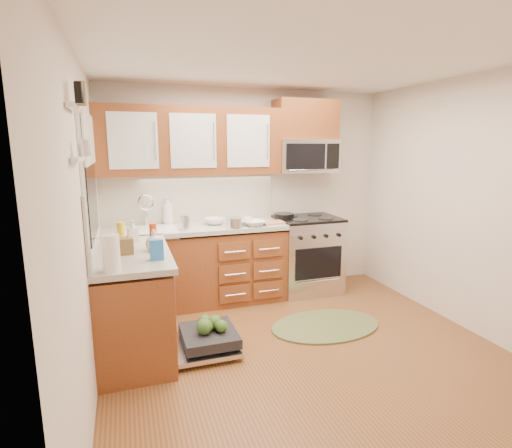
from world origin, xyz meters
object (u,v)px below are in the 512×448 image
object	(u,v)px
skillet	(284,215)
bowl_a	(254,223)
cup	(246,220)
range	(307,254)
stock_pot	(235,223)
cutting_board	(274,223)
paper_towel_roll	(111,253)
upper_cabinets	(191,141)
bowl_b	(215,221)
dishwasher	(205,341)
sink	(148,241)
rug	(326,326)
microwave	(305,156)

from	to	relation	value
skillet	bowl_a	size ratio (longest dim) A/B	1.04
bowl_a	cup	bearing A→B (deg)	118.43
range	stock_pot	world-z (taller)	stock_pot
cutting_board	paper_towel_roll	world-z (taller)	paper_towel_roll
upper_cabinets	paper_towel_roll	world-z (taller)	upper_cabinets
bowl_b	dishwasher	bearing A→B (deg)	-107.35
cup	sink	bearing A→B (deg)	177.11
upper_cabinets	rug	size ratio (longest dim) A/B	1.77
upper_cabinets	rug	bearing A→B (deg)	-45.92
dishwasher	stock_pot	size ratio (longest dim) A/B	3.64
bowl_b	cup	xyz separation A→B (m)	(0.35, -0.11, 0.01)
rug	bowl_a	bearing A→B (deg)	120.07
skillet	cup	distance (m)	0.57
sink	bowl_a	world-z (taller)	bowl_a
sink	rug	world-z (taller)	sink
upper_cabinets	stock_pot	size ratio (longest dim) A/B	10.65
paper_towel_roll	cup	xyz separation A→B (m)	(1.45, 1.38, -0.09)
sink	cup	world-z (taller)	cup
bowl_b	microwave	bearing A→B (deg)	3.54
dishwasher	skillet	xyz separation A→B (m)	(1.26, 1.23, 0.87)
microwave	rug	size ratio (longest dim) A/B	0.66
rug	bowl_a	world-z (taller)	bowl_a
range	paper_towel_roll	bearing A→B (deg)	-147.39
bowl_a	cup	world-z (taller)	cup
skillet	paper_towel_roll	xyz separation A→B (m)	(-1.99, -1.55, 0.09)
cutting_board	bowl_b	size ratio (longest dim) A/B	1.25
skillet	bowl_b	world-z (taller)	bowl_b
sink	cutting_board	world-z (taller)	cutting_board
range	cup	size ratio (longest dim) A/B	7.77
stock_pot	cup	bearing A→B (deg)	38.79
microwave	sink	xyz separation A→B (m)	(-1.93, -0.13, -0.90)
microwave	paper_towel_roll	world-z (taller)	microwave
range	skillet	bearing A→B (deg)	159.52
upper_cabinets	range	distance (m)	1.99
range	sink	xyz separation A→B (m)	(-1.93, -0.01, 0.33)
sink	rug	distance (m)	2.10
sink	bowl_b	xyz separation A→B (m)	(0.76, 0.06, 0.16)
dishwasher	upper_cabinets	bearing A→B (deg)	83.96
dishwasher	bowl_a	xyz separation A→B (m)	(0.78, 0.95, 0.85)
microwave	skillet	distance (m)	0.78
range	cup	xyz separation A→B (m)	(-0.82, -0.07, 0.50)
rug	stock_pot	bearing A→B (deg)	131.80
bowl_b	range	bearing A→B (deg)	-2.32
paper_towel_roll	upper_cabinets	bearing A→B (deg)	61.64
microwave	cutting_board	distance (m)	0.95
paper_towel_roll	cup	distance (m)	2.00
skillet	stock_pot	xyz separation A→B (m)	(-0.72, -0.31, 0.01)
bowl_b	cup	size ratio (longest dim) A/B	1.99
upper_cabinets	skillet	xyz separation A→B (m)	(1.12, -0.04, -0.90)
upper_cabinets	bowl_a	distance (m)	1.17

